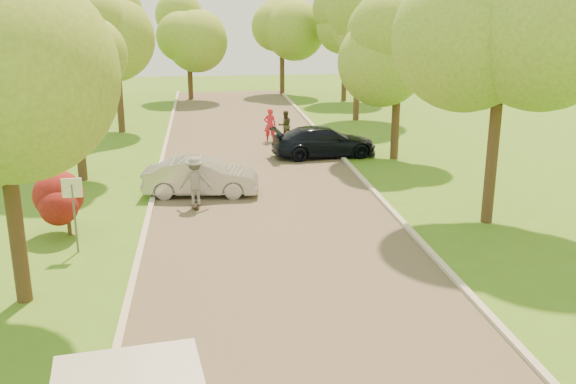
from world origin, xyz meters
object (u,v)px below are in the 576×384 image
street_sign (73,200)px  longboard (196,205)px  skateboarder (195,181)px  dark_sedan (324,142)px  person_olive (285,125)px  person_striped (270,125)px  silver_sedan (201,177)px

street_sign → longboard: (3.30, 3.75, -1.47)m
street_sign → skateboarder: (3.30, 3.75, -0.61)m
dark_sedan → person_olive: (-1.29, 3.99, 0.06)m
person_striped → street_sign: bearing=69.3°
person_olive → dark_sedan: bearing=96.3°
dark_sedan → person_olive: 4.19m
street_sign → person_striped: size_ratio=1.28×
skateboarder → person_olive: (4.51, 10.99, -0.20)m
dark_sedan → longboard: bearing=134.9°
street_sign → skateboarder: size_ratio=1.29×
person_striped → person_olive: 0.91m
silver_sedan → person_olive: 10.42m
street_sign → skateboarder: bearing=48.6°
street_sign → person_olive: size_ratio=1.44×
skateboarder → person_olive: size_ratio=1.12×
longboard → skateboarder: size_ratio=0.52×
street_sign → longboard: 5.21m
longboard → skateboarder: bearing=105.0°
silver_sedan → skateboarder: 1.53m
street_sign → person_striped: bearing=64.1°
longboard → street_sign: bearing=49.6°
skateboarder → person_olive: skateboarder is taller
silver_sedan → person_striped: person_striped is taller
silver_sedan → street_sign: bearing=152.4°
skateboarder → person_striped: (3.69, 10.61, -0.10)m
longboard → person_striped: person_striped is taller
street_sign → longboard: bearing=48.6°
street_sign → person_olive: street_sign is taller
longboard → person_striped: bearing=-108.2°
street_sign → silver_sedan: (3.50, 5.24, -0.87)m
silver_sedan → skateboarder: (-0.20, -1.49, 0.26)m
longboard → skateboarder: 0.86m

